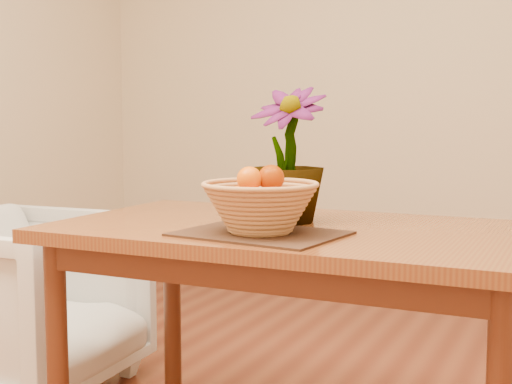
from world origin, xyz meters
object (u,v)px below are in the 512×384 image
at_px(wicker_basket, 260,209).
at_px(potted_plant, 287,155).
at_px(armchair, 24,294).
at_px(table, 294,255).

bearing_deg(wicker_basket, potted_plant, 95.75).
relative_size(wicker_basket, armchair, 0.41).
bearing_deg(table, wicker_basket, -97.11).
bearing_deg(armchair, potted_plant, -96.63).
height_order(table, armchair, armchair).
xyz_separation_m(table, wicker_basket, (-0.02, -0.19, 0.16)).
distance_m(table, wicker_basket, 0.25).
bearing_deg(potted_plant, table, -50.51).
relative_size(wicker_basket, potted_plant, 0.78).
bearing_deg(wicker_basket, armchair, 163.98).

